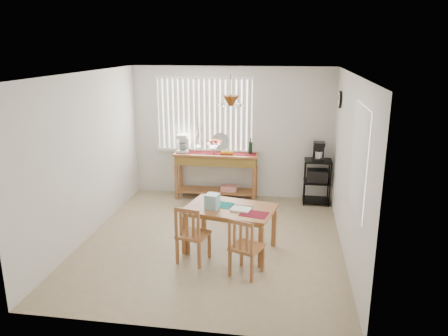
% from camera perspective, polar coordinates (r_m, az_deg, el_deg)
% --- Properties ---
extents(ground, '(4.00, 4.50, 0.01)m').
position_cam_1_polar(ground, '(7.01, -1.51, -9.52)').
color(ground, tan).
extents(room_shell, '(4.20, 4.70, 2.70)m').
position_cam_1_polar(room_shell, '(6.48, -1.56, 4.22)').
color(room_shell, silver).
rests_on(room_shell, ground).
extents(sideboard, '(1.65, 0.46, 0.93)m').
position_cam_1_polar(sideboard, '(8.66, -0.96, 0.44)').
color(sideboard, '#975E33').
rests_on(sideboard, ground).
extents(sideboard_items, '(1.57, 0.39, 0.71)m').
position_cam_1_polar(sideboard_items, '(8.63, -2.80, 2.95)').
color(sideboard_items, maroon).
rests_on(sideboard_items, sideboard).
extents(wire_cart, '(0.51, 0.41, 0.87)m').
position_cam_1_polar(wire_cart, '(8.61, 12.07, -1.21)').
color(wire_cart, black).
rests_on(wire_cart, ground).
extents(cart_items, '(0.20, 0.25, 0.36)m').
position_cam_1_polar(cart_items, '(8.49, 12.27, 2.11)').
color(cart_items, black).
rests_on(cart_items, wire_cart).
extents(dining_table, '(1.42, 1.08, 0.69)m').
position_cam_1_polar(dining_table, '(6.48, 0.81, -5.80)').
color(dining_table, '#975E33').
rests_on(dining_table, ground).
extents(table_items, '(0.97, 0.65, 0.22)m').
position_cam_1_polar(table_items, '(6.37, -0.59, -4.65)').
color(table_items, '#126A69').
rests_on(table_items, dining_table).
extents(chair_left, '(0.48, 0.48, 0.86)m').
position_cam_1_polar(chair_left, '(6.21, -4.20, -8.68)').
color(chair_left, '#975E33').
rests_on(chair_left, ground).
extents(chair_right, '(0.50, 0.50, 0.83)m').
position_cam_1_polar(chair_right, '(5.88, 2.81, -10.32)').
color(chair_right, '#975E33').
rests_on(chair_right, ground).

